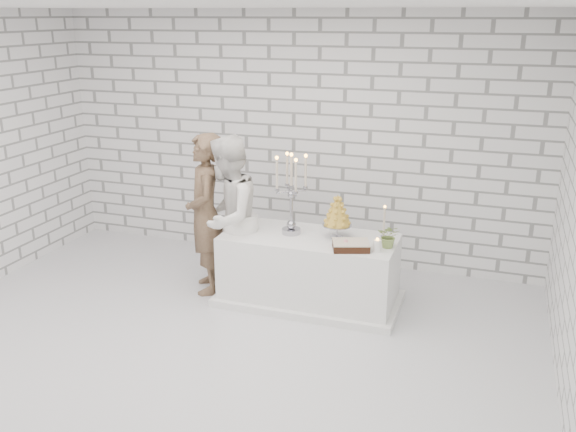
% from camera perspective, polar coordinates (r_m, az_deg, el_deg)
% --- Properties ---
extents(ground, '(6.00, 5.00, 0.01)m').
position_cam_1_polar(ground, '(5.87, -7.45, -12.11)').
color(ground, silver).
rests_on(ground, ground).
extents(ceiling, '(6.00, 5.00, 0.01)m').
position_cam_1_polar(ceiling, '(5.07, -8.89, 18.59)').
color(ceiling, white).
rests_on(ceiling, ground).
extents(wall_back, '(6.00, 0.01, 3.00)m').
position_cam_1_polar(wall_back, '(7.53, 0.53, 7.12)').
color(wall_back, white).
rests_on(wall_back, ground).
extents(cake_table, '(1.80, 0.80, 0.75)m').
position_cam_1_polar(cake_table, '(6.54, 1.94, -4.96)').
color(cake_table, white).
rests_on(cake_table, ground).
extents(groom, '(0.68, 0.77, 1.76)m').
position_cam_1_polar(groom, '(6.73, -7.60, 0.16)').
color(groom, brown).
rests_on(groom, ground).
extents(bride, '(0.71, 0.89, 1.76)m').
position_cam_1_polar(bride, '(6.58, -5.57, -0.20)').
color(bride, white).
rests_on(bride, ground).
extents(candelabra, '(0.40, 0.40, 0.86)m').
position_cam_1_polar(candelabra, '(6.35, 0.31, 2.04)').
color(candelabra, '#9A99A3').
rests_on(candelabra, cake_table).
extents(croquembouche, '(0.30, 0.30, 0.46)m').
position_cam_1_polar(croquembouche, '(6.30, 4.55, -0.04)').
color(croquembouche, olive).
rests_on(croquembouche, cake_table).
extents(chocolate_cake, '(0.41, 0.35, 0.08)m').
position_cam_1_polar(chocolate_cake, '(6.07, 5.81, -2.72)').
color(chocolate_cake, black).
rests_on(chocolate_cake, cake_table).
extents(pillar_candle, '(0.08, 0.08, 0.12)m').
position_cam_1_polar(pillar_candle, '(6.03, 8.20, -2.74)').
color(pillar_candle, white).
rests_on(pillar_candle, cake_table).
extents(extra_taper, '(0.07, 0.07, 0.32)m').
position_cam_1_polar(extra_taper, '(6.40, 8.84, -0.59)').
color(extra_taper, beige).
rests_on(extra_taper, cake_table).
extents(flowers, '(0.22, 0.19, 0.24)m').
position_cam_1_polar(flowers, '(6.14, 9.29, -1.83)').
color(flowers, '#4C652B').
rests_on(flowers, cake_table).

